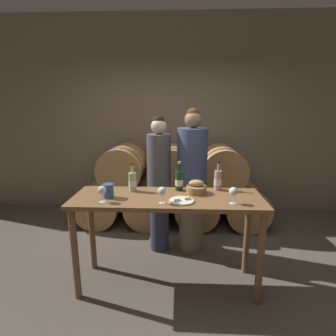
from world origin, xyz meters
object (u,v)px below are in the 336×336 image
at_px(bread_basket, 196,188).
at_px(person_right, 192,181).
at_px(wine_bottle_rose, 218,180).
at_px(blue_crock, 108,190).
at_px(person_left, 159,183).
at_px(wine_bottle_red, 179,181).
at_px(wine_glass_far_left, 102,191).
at_px(wine_glass_left, 162,192).
at_px(wine_glass_center, 233,192).
at_px(cheese_plate, 182,200).
at_px(tasting_table, 167,211).
at_px(wine_bottle_white, 133,182).

bearing_deg(bread_basket, person_right, 91.82).
relative_size(wine_bottle_rose, blue_crock, 2.28).
height_order(person_left, wine_bottle_red, person_left).
distance_m(person_left, wine_glass_far_left, 0.98).
xyz_separation_m(person_right, blue_crock, (-0.81, -0.74, 0.12)).
bearing_deg(bread_basket, person_left, 125.92).
bearing_deg(wine_glass_left, person_right, 70.82).
bearing_deg(wine_bottle_rose, wine_glass_center, -78.22).
height_order(person_left, blue_crock, person_left).
relative_size(person_right, blue_crock, 13.34).
distance_m(bread_basket, wine_glass_left, 0.44).
distance_m(wine_bottle_red, bread_basket, 0.19).
height_order(blue_crock, bread_basket, bread_basket).
bearing_deg(person_left, cheese_plate, -71.77).
relative_size(tasting_table, cheese_plate, 8.05).
relative_size(person_right, wine_glass_left, 11.68).
xyz_separation_m(tasting_table, wine_bottle_red, (0.11, 0.20, 0.24)).
height_order(tasting_table, wine_bottle_rose, wine_bottle_rose).
height_order(person_right, wine_bottle_white, person_right).
bearing_deg(wine_glass_left, cheese_plate, 16.47).
bearing_deg(bread_basket, wine_glass_left, -137.35).
relative_size(tasting_table, wine_bottle_red, 6.02).
bearing_deg(person_left, blue_crock, -119.39).
distance_m(wine_bottle_red, wine_glass_left, 0.40).
height_order(tasting_table, wine_bottle_red, wine_bottle_red).
height_order(wine_bottle_white, cheese_plate, wine_bottle_white).
height_order(wine_bottle_rose, wine_glass_left, wine_bottle_rose).
relative_size(tasting_table, wine_glass_center, 11.92).
xyz_separation_m(person_right, cheese_plate, (-0.13, -0.81, 0.06)).
height_order(tasting_table, person_right, person_right).
bearing_deg(wine_bottle_red, person_left, 116.41).
relative_size(person_left, wine_glass_left, 11.10).
height_order(wine_bottle_white, wine_glass_left, wine_bottle_white).
relative_size(blue_crock, wine_glass_far_left, 0.88).
bearing_deg(wine_glass_left, wine_bottle_white, 134.35).
height_order(person_left, bread_basket, person_left).
height_order(person_left, cheese_plate, person_left).
relative_size(wine_glass_far_left, wine_glass_left, 1.00).
height_order(person_right, wine_bottle_rose, person_right).
bearing_deg(person_right, wine_bottle_red, -107.12).
relative_size(wine_bottle_rose, cheese_plate, 1.35).
bearing_deg(person_left, wine_glass_left, -83.75).
height_order(wine_bottle_rose, bread_basket, wine_bottle_rose).
distance_m(tasting_table, wine_glass_left, 0.31).
bearing_deg(tasting_table, wine_glass_far_left, -163.44).
bearing_deg(wine_glass_far_left, tasting_table, 16.56).
relative_size(person_left, wine_bottle_white, 5.75).
relative_size(wine_bottle_white, wine_bottle_rose, 0.97).
height_order(cheese_plate, wine_glass_left, wine_glass_left).
bearing_deg(cheese_plate, person_right, 81.09).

